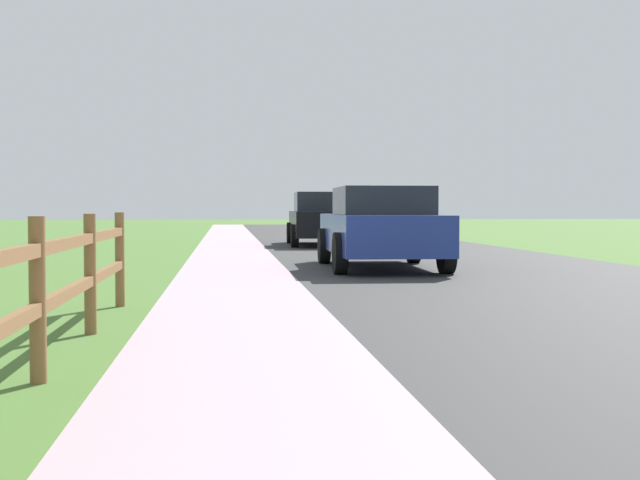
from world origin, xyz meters
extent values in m
plane|color=#4A7130|center=(0.00, 25.00, 0.00)|extent=(120.00, 120.00, 0.00)
cube|color=#343434|center=(3.50, 27.00, 0.00)|extent=(7.00, 66.00, 0.01)
cube|color=#B499A5|center=(-3.00, 27.00, 0.00)|extent=(6.00, 66.00, 0.01)
cube|color=#4A7130|center=(-4.50, 27.00, 0.01)|extent=(5.00, 66.00, 0.00)
cylinder|color=brown|center=(-2.38, 6.95, 0.56)|extent=(0.11, 0.11, 1.11)
cylinder|color=brown|center=(-2.38, 9.17, 0.56)|extent=(0.11, 0.11, 1.11)
cylinder|color=brown|center=(-2.38, 11.38, 0.56)|extent=(0.11, 0.11, 1.11)
cube|color=navy|center=(1.81, 17.43, 0.68)|extent=(1.99, 4.78, 0.72)
cube|color=#1E232B|center=(1.81, 17.20, 1.30)|extent=(1.71, 2.22, 0.52)
cylinder|color=black|center=(2.73, 15.94, 0.37)|extent=(0.23, 0.74, 0.74)
cylinder|color=black|center=(0.84, 15.98, 0.37)|extent=(0.23, 0.74, 0.74)
cylinder|color=black|center=(2.79, 18.88, 0.37)|extent=(0.23, 0.74, 0.74)
cylinder|color=black|center=(0.89, 18.92, 0.37)|extent=(0.23, 0.74, 0.74)
cube|color=black|center=(1.80, 27.67, 0.67)|extent=(1.93, 4.95, 0.76)
cube|color=#1E232B|center=(1.80, 27.77, 1.35)|extent=(1.63, 2.12, 0.59)
cylinder|color=black|center=(2.64, 26.13, 0.34)|extent=(0.24, 0.69, 0.68)
cylinder|color=black|center=(0.86, 26.19, 0.34)|extent=(0.24, 0.69, 0.68)
cylinder|color=black|center=(2.73, 29.16, 0.34)|extent=(0.24, 0.69, 0.68)
cylinder|color=black|center=(0.96, 29.22, 0.34)|extent=(0.24, 0.69, 0.68)
camera|label=1|loc=(-1.15, 1.15, 1.17)|focal=48.20mm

